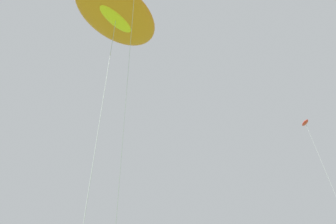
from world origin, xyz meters
TOP-DOWN VIEW (x-y plane):
  - big_show_kite at (0.70, 14.83)m, footprint 13.68×5.72m
  - small_kite_streamer_purple at (11.64, 9.09)m, footprint 2.72×2.19m

SIDE VIEW (x-z plane):
  - small_kite_streamer_purple at x=11.64m, z-range 5.90..19.14m
  - big_show_kite at x=0.70m, z-range 8.76..27.35m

